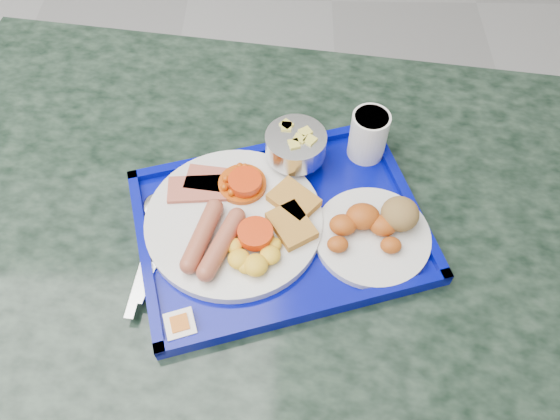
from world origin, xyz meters
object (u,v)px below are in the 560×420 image
object	(u,v)px
bread_plate	(375,229)
juice_cup	(369,134)
tray	(280,227)
main_plate	(237,220)
fruit_bowl	(296,145)
table	(280,296)

from	to	relation	value
bread_plate	juice_cup	xyz separation A→B (m)	(-0.00, 0.16, 0.03)
tray	main_plate	xyz separation A→B (m)	(-0.06, -0.00, 0.02)
fruit_bowl	table	bearing A→B (deg)	-99.06
tray	juice_cup	bearing A→B (deg)	46.49
table	fruit_bowl	bearing A→B (deg)	80.94
fruit_bowl	juice_cup	size ratio (longest dim) A/B	1.14
main_plate	fruit_bowl	world-z (taller)	fruit_bowl
table	bread_plate	world-z (taller)	bread_plate
main_plate	bread_plate	size ratio (longest dim) A/B	1.55
juice_cup	fruit_bowl	bearing A→B (deg)	-168.05
bread_plate	tray	bearing A→B (deg)	173.66
tray	bread_plate	distance (m)	0.14
table	fruit_bowl	world-z (taller)	fruit_bowl
fruit_bowl	juice_cup	bearing A→B (deg)	11.95
bread_plate	main_plate	bearing A→B (deg)	176.24
main_plate	bread_plate	xyz separation A→B (m)	(0.21, -0.01, 0.00)
fruit_bowl	juice_cup	xyz separation A→B (m)	(0.12, 0.02, 0.00)
main_plate	bread_plate	distance (m)	0.21
table	tray	size ratio (longest dim) A/B	2.88
table	main_plate	world-z (taller)	main_plate
tray	bread_plate	size ratio (longest dim) A/B	2.86
bread_plate	fruit_bowl	bearing A→B (deg)	130.82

